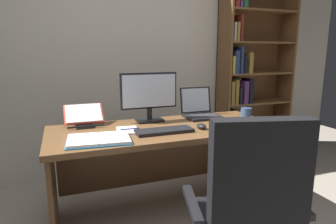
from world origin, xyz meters
The scene contains 13 objects.
wall_back centered at (0.00, 1.99, 1.35)m, with size 5.64×0.12×2.70m, color beige.
desk centered at (0.10, 0.98, 0.54)m, with size 1.76×0.73×0.74m.
bookshelf centered at (1.45, 1.77, 1.01)m, with size 0.90×0.30×2.13m.
office_chair centered at (0.23, -0.01, 0.43)m, with size 0.69×0.60×1.02m.
monitor centered at (0.04, 1.14, 0.95)m, with size 0.48×0.16×0.41m.
laptop centered at (0.51, 1.15, 0.80)m, with size 0.30×0.30×0.26m.
keyboard centered at (0.04, 0.77, 0.75)m, with size 0.42×0.15×0.02m, color black.
computer_mouse centered at (0.34, 0.77, 0.76)m, with size 0.06×0.10×0.04m, color black.
reading_stand_with_book centered at (-0.49, 1.19, 0.82)m, with size 0.30×0.24×0.16m.
open_binder centered at (-0.44, 0.72, 0.75)m, with size 0.43×0.33×0.02m.
notepad centered at (-0.21, 0.90, 0.75)m, with size 0.15×0.21×0.01m, color white.
pen centered at (-0.19, 0.90, 0.76)m, with size 0.01×0.01×0.14m, color navy.
coffee_mug centered at (0.84, 0.92, 0.79)m, with size 0.09×0.09×0.10m, color #334C7A.
Camera 1 is at (-0.64, -1.16, 1.32)m, focal length 31.22 mm.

